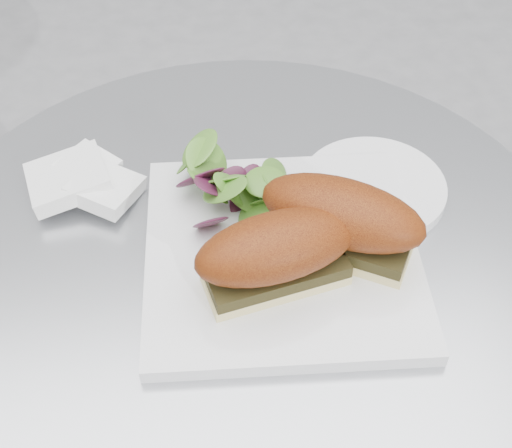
# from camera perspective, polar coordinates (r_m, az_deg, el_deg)

# --- Properties ---
(table) EXTENTS (0.70, 0.70, 0.73)m
(table) POSITION_cam_1_polar(r_m,az_deg,el_deg) (0.93, -0.70, -12.37)
(table) COLOR #BABEC2
(table) RESTS_ON ground
(plate) EXTENTS (0.29, 0.29, 0.02)m
(plate) POSITION_cam_1_polar(r_m,az_deg,el_deg) (0.72, 2.06, -2.36)
(plate) COLOR white
(plate) RESTS_ON table
(sandwich_left) EXTENTS (0.17, 0.10, 0.08)m
(sandwich_left) POSITION_cam_1_polar(r_m,az_deg,el_deg) (0.65, 1.64, -2.34)
(sandwich_left) COLOR #F1E096
(sandwich_left) RESTS_ON plate
(sandwich_right) EXTENTS (0.18, 0.15, 0.08)m
(sandwich_right) POSITION_cam_1_polar(r_m,az_deg,el_deg) (0.69, 6.87, 0.40)
(sandwich_right) COLOR #F1E096
(sandwich_right) RESTS_ON plate
(salad) EXTENTS (0.13, 0.13, 0.05)m
(salad) POSITION_cam_1_polar(r_m,az_deg,el_deg) (0.75, -2.05, 3.63)
(salad) COLOR #5E9230
(salad) RESTS_ON plate
(napkin) EXTENTS (0.12, 0.12, 0.02)m
(napkin) POSITION_cam_1_polar(r_m,az_deg,el_deg) (0.81, -13.32, 2.75)
(napkin) COLOR white
(napkin) RESTS_ON table
(saucer) EXTENTS (0.16, 0.16, 0.01)m
(saucer) POSITION_cam_1_polar(r_m,az_deg,el_deg) (0.80, 9.38, 2.88)
(saucer) COLOR white
(saucer) RESTS_ON table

